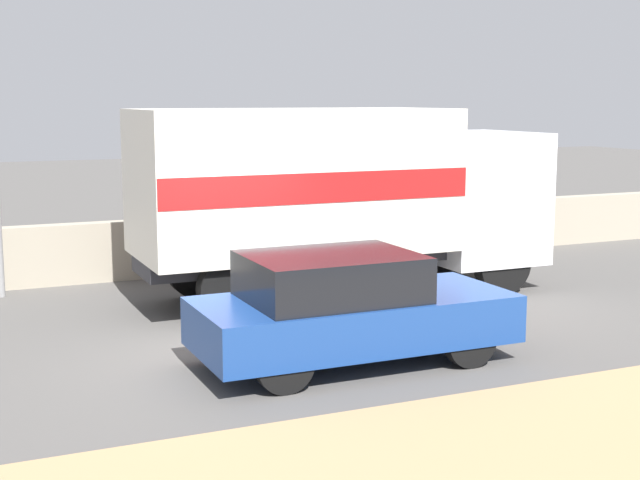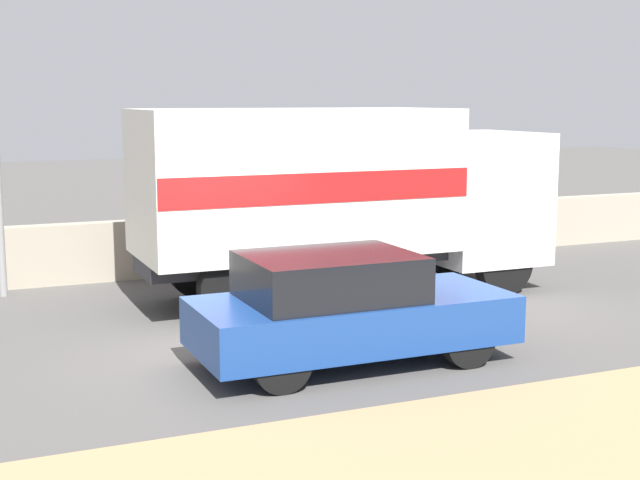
# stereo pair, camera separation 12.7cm
# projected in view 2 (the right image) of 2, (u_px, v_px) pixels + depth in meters

# --- Properties ---
(ground_plane) EXTENTS (80.00, 80.00, 0.00)m
(ground_plane) POSITION_uv_depth(u_px,v_px,m) (260.00, 351.00, 12.14)
(ground_plane) COLOR #514F4C
(stone_wall_backdrop) EXTENTS (60.00, 0.35, 1.12)m
(stone_wall_backdrop) POSITION_uv_depth(u_px,v_px,m) (162.00, 248.00, 17.20)
(stone_wall_backdrop) COLOR #A39984
(stone_wall_backdrop) RESTS_ON ground_plane
(box_truck) EXTENTS (7.16, 2.41, 3.25)m
(box_truck) POSITION_uv_depth(u_px,v_px,m) (336.00, 190.00, 15.18)
(box_truck) COLOR silver
(box_truck) RESTS_ON ground_plane
(car_hatchback) EXTENTS (4.12, 1.78, 1.46)m
(car_hatchback) POSITION_uv_depth(u_px,v_px,m) (346.00, 308.00, 11.47)
(car_hatchback) COLOR navy
(car_hatchback) RESTS_ON ground_plane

